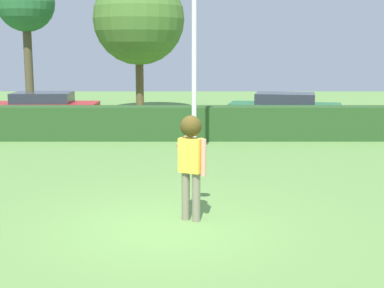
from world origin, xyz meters
name	(u,v)px	position (x,y,z in m)	size (l,w,h in m)	color
ground_plane	(168,227)	(0.00, 0.00, 0.00)	(60.00, 60.00, 0.00)	#5F8A44
person	(192,153)	(0.40, 0.35, 1.17)	(0.52, 0.83, 1.80)	#78745D
frisbee	(200,146)	(0.55, 1.25, 1.13)	(0.27, 0.27, 0.02)	white
lamppost	(195,13)	(0.47, 5.13, 3.75)	(0.24, 0.24, 6.86)	silver
hedge_row	(180,123)	(0.00, 8.97, 0.54)	(27.77, 0.90, 1.07)	#274B21
parked_car_red	(44,107)	(-5.36, 12.61, 0.69)	(4.24, 1.89, 1.25)	#B21E1E
parked_car_green	(286,108)	(3.96, 12.29, 0.69)	(4.46, 2.51, 1.25)	#1E6633
willow_tree	(27,5)	(-6.95, 16.39, 4.83)	(2.55, 2.55, 6.21)	brown
oak_tree	(140,19)	(-1.98, 16.70, 4.22)	(4.11, 4.11, 6.29)	brown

